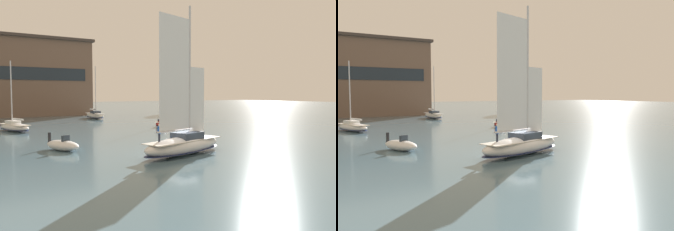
{
  "view_description": "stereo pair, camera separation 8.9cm",
  "coord_description": "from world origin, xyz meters",
  "views": [
    {
      "loc": [
        -17.38,
        -26.02,
        5.86
      ],
      "look_at": [
        0.0,
        3.0,
        3.59
      ],
      "focal_mm": 35.0,
      "sensor_mm": 36.0,
      "label": 1
    },
    {
      "loc": [
        -17.31,
        -26.07,
        5.86
      ],
      "look_at": [
        0.0,
        3.0,
        3.59
      ],
      "focal_mm": 35.0,
      "sensor_mm": 36.0,
      "label": 2
    }
  ],
  "objects": [
    {
      "name": "motor_tender",
      "position": [
        -9.53,
        8.2,
        0.55
      ],
      "size": [
        3.56,
        4.8,
        1.72
      ],
      "color": "silver",
      "rests_on": "ground"
    },
    {
      "name": "sailboat_moored_near_marina",
      "position": [
        7.19,
        48.38,
        0.82
      ],
      "size": [
        2.81,
        8.92,
        12.14
      ],
      "color": "white",
      "rests_on": "ground"
    },
    {
      "name": "sailboat_main",
      "position": [
        0.01,
        0.01,
        1.12
      ],
      "size": [
        10.75,
        5.75,
        14.23
      ],
      "color": "silver",
      "rests_on": "ground"
    },
    {
      "name": "sailboat_moored_outer_mooring",
      "position": [
        11.96,
        24.81,
        0.61
      ],
      "size": [
        5.88,
        5.8,
        8.89
      ],
      "color": "maroon",
      "rests_on": "ground"
    },
    {
      "name": "tree_shore_center",
      "position": [
        41.91,
        62.83,
        9.37
      ],
      "size": [
        6.51,
        6.51,
        13.39
      ],
      "color": "brown",
      "rests_on": "ground"
    },
    {
      "name": "ground_plane",
      "position": [
        0.0,
        0.0,
        0.0
      ],
      "size": [
        400.0,
        400.0,
        0.0
      ],
      "primitive_type": "plane",
      "color": "slate"
    },
    {
      "name": "sailboat_moored_far_slip",
      "position": [
        -11.91,
        29.61,
        0.74
      ],
      "size": [
        4.84,
        8.23,
        10.94
      ],
      "color": "silver",
      "rests_on": "ground"
    },
    {
      "name": "waterfront_building",
      "position": [
        -9.81,
        69.58,
        10.2
      ],
      "size": [
        42.47,
        18.74,
        20.34
      ],
      "color": "brown",
      "rests_on": "ground"
    }
  ]
}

